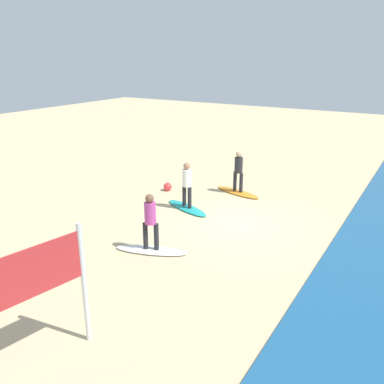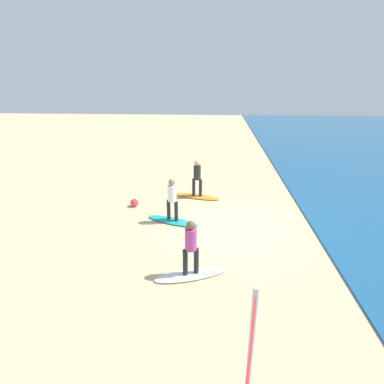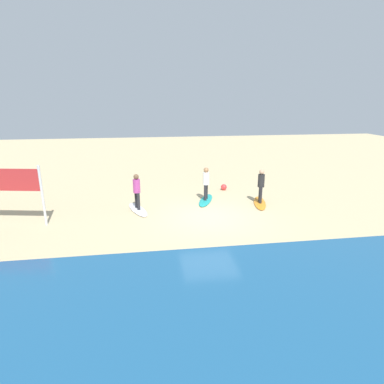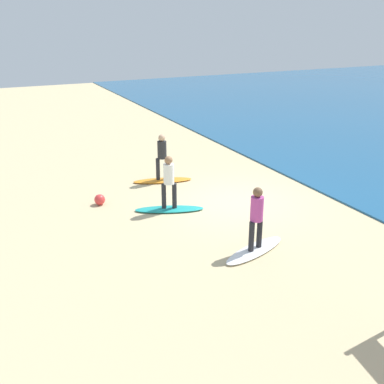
% 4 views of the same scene
% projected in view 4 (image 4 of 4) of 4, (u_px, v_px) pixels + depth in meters
% --- Properties ---
extents(ground_plane, '(60.00, 60.00, 0.00)m').
position_uv_depth(ground_plane, '(235.00, 202.00, 14.91)').
color(ground_plane, '#CCB789').
extents(surfboard_orange, '(1.10, 2.17, 0.09)m').
position_uv_depth(surfboard_orange, '(163.00, 180.00, 16.72)').
color(surfboard_orange, orange).
rests_on(surfboard_orange, ground).
extents(surfer_orange, '(0.32, 0.45, 1.64)m').
position_uv_depth(surfer_orange, '(162.00, 154.00, 16.37)').
color(surfer_orange, '#232328').
rests_on(surfer_orange, surfboard_orange).
extents(surfboard_teal, '(1.28, 2.16, 0.09)m').
position_uv_depth(surfboard_teal, '(169.00, 209.00, 14.23)').
color(surfboard_teal, teal).
rests_on(surfboard_teal, ground).
extents(surfer_teal, '(0.32, 0.44, 1.64)m').
position_uv_depth(surfer_teal, '(169.00, 179.00, 13.88)').
color(surfer_teal, '#232328').
rests_on(surfer_teal, surfboard_teal).
extents(surfboard_white, '(1.22, 2.17, 0.09)m').
position_uv_depth(surfboard_white, '(255.00, 250.00, 11.74)').
color(surfboard_white, white).
rests_on(surfboard_white, ground).
extents(surfer_white, '(0.32, 0.44, 1.64)m').
position_uv_depth(surfer_white, '(257.00, 214.00, 11.39)').
color(surfer_white, '#232328').
rests_on(surfer_white, surfboard_white).
extents(beach_ball, '(0.34, 0.34, 0.34)m').
position_uv_depth(beach_ball, '(100.00, 200.00, 14.63)').
color(beach_ball, '#E53838').
rests_on(beach_ball, ground).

